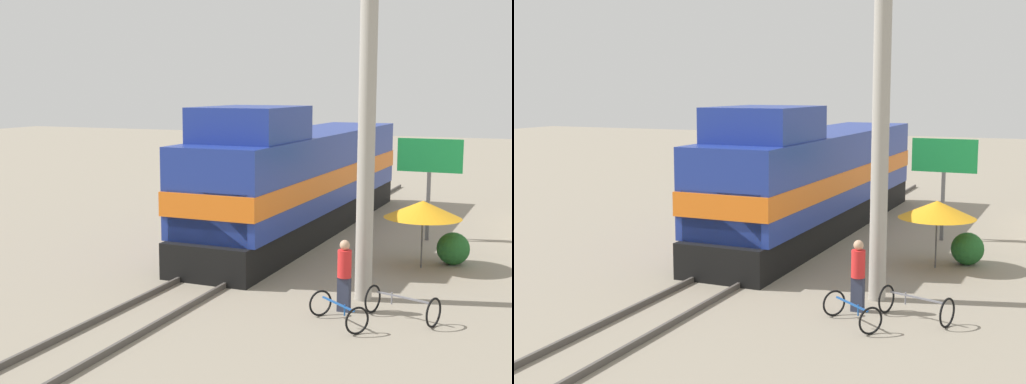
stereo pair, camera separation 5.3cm
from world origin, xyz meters
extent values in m
plane|color=gray|center=(0.00, 0.00, 0.00)|extent=(120.00, 120.00, 0.00)
cube|color=#4C4742|center=(-0.72, 0.00, 0.07)|extent=(0.08, 37.68, 0.15)
cube|color=#4C4742|center=(0.72, 0.00, 0.07)|extent=(0.08, 37.68, 0.15)
cube|color=black|center=(0.00, 5.53, 0.53)|extent=(2.69, 16.56, 1.05)
cube|color=navy|center=(0.00, 5.53, 2.39)|extent=(2.92, 15.89, 2.68)
cube|color=orange|center=(0.00, 5.53, 2.12)|extent=(2.96, 16.06, 0.70)
cube|color=orange|center=(0.00, -1.25, 1.79)|extent=(2.48, 2.32, 1.48)
cube|color=navy|center=(0.00, 0.57, 4.27)|extent=(2.75, 3.64, 1.07)
cylinder|color=#9E998E|center=(4.42, -2.24, 5.87)|extent=(0.44, 0.44, 11.73)
cylinder|color=#4C4C4C|center=(5.16, 1.64, 0.96)|extent=(0.05, 0.05, 1.91)
cone|color=orange|center=(5.16, 1.64, 1.78)|extent=(2.32, 2.32, 0.52)
cube|color=#595959|center=(4.58, 5.70, 1.22)|extent=(0.12, 0.12, 2.43)
cube|color=#198C3F|center=(4.58, 5.70, 3.02)|extent=(2.27, 0.08, 1.18)
sphere|color=#236028|center=(5.97, 2.40, 0.50)|extent=(1.00, 1.00, 1.00)
cube|color=#2D3347|center=(4.26, -3.39, 0.42)|extent=(0.30, 0.20, 0.85)
cylinder|color=red|center=(4.26, -3.39, 1.18)|extent=(0.34, 0.34, 0.67)
sphere|color=tan|center=(4.26, -3.39, 1.64)|extent=(0.25, 0.25, 0.25)
torus|color=black|center=(4.93, -3.23, 0.35)|extent=(0.26, 0.68, 0.69)
torus|color=black|center=(6.46, -3.71, 0.35)|extent=(0.26, 0.68, 0.69)
cube|color=slate|center=(5.70, -3.47, 0.55)|extent=(1.31, 0.45, 0.04)
cylinder|color=slate|center=(5.43, -3.39, 0.47)|extent=(0.04, 0.04, 0.29)
torus|color=black|center=(5.01, -4.87, 0.32)|extent=(0.43, 0.53, 0.63)
torus|color=black|center=(3.86, -3.97, 0.32)|extent=(0.43, 0.53, 0.63)
cube|color=#194C99|center=(4.44, -4.42, 0.50)|extent=(1.00, 0.79, 0.04)
cylinder|color=#194C99|center=(4.64, -4.58, 0.42)|extent=(0.04, 0.04, 0.26)
camera|label=1|loc=(9.07, -19.53, 5.38)|focal=50.00mm
camera|label=2|loc=(9.11, -19.50, 5.38)|focal=50.00mm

